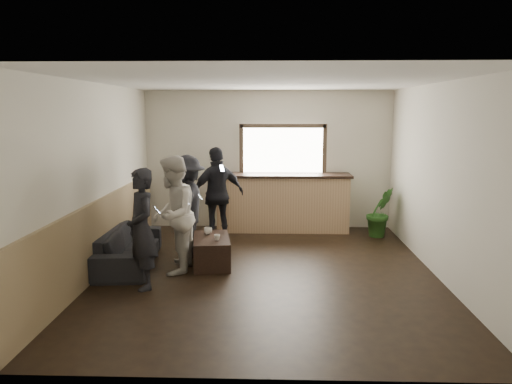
{
  "coord_description": "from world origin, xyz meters",
  "views": [
    {
      "loc": [
        0.09,
        -7.17,
        2.4
      ],
      "look_at": [
        -0.16,
        0.4,
        1.16
      ],
      "focal_mm": 35.0,
      "sensor_mm": 36.0,
      "label": 1
    }
  ],
  "objects_px": {
    "cup_a": "(208,231)",
    "potted_plant": "(380,212)",
    "sofa": "(129,247)",
    "cup_b": "(217,237)",
    "person_a": "(141,229)",
    "person_b": "(173,215)",
    "person_d": "(218,195)",
    "coffee_table": "(212,251)",
    "bar_counter": "(283,199)",
    "person_c": "(187,206)"
  },
  "relations": [
    {
      "from": "cup_b",
      "to": "person_b",
      "type": "xyz_separation_m",
      "value": [
        -0.63,
        -0.2,
        0.39
      ]
    },
    {
      "from": "coffee_table",
      "to": "person_a",
      "type": "distance_m",
      "value": 1.46
    },
    {
      "from": "cup_b",
      "to": "person_a",
      "type": "distance_m",
      "value": 1.32
    },
    {
      "from": "cup_a",
      "to": "potted_plant",
      "type": "distance_m",
      "value": 3.5
    },
    {
      "from": "sofa",
      "to": "cup_a",
      "type": "height_order",
      "value": "sofa"
    },
    {
      "from": "potted_plant",
      "to": "person_c",
      "type": "height_order",
      "value": "person_c"
    },
    {
      "from": "coffee_table",
      "to": "person_d",
      "type": "relative_size",
      "value": 0.57
    },
    {
      "from": "cup_b",
      "to": "person_b",
      "type": "height_order",
      "value": "person_b"
    },
    {
      "from": "coffee_table",
      "to": "cup_a",
      "type": "xyz_separation_m",
      "value": [
        -0.08,
        0.22,
        0.27
      ]
    },
    {
      "from": "person_b",
      "to": "bar_counter",
      "type": "bearing_deg",
      "value": 149.83
    },
    {
      "from": "cup_a",
      "to": "person_a",
      "type": "xyz_separation_m",
      "value": [
        -0.73,
        -1.26,
        0.33
      ]
    },
    {
      "from": "bar_counter",
      "to": "person_a",
      "type": "bearing_deg",
      "value": -120.24
    },
    {
      "from": "coffee_table",
      "to": "sofa",
      "type": "bearing_deg",
      "value": -178.1
    },
    {
      "from": "potted_plant",
      "to": "person_d",
      "type": "distance_m",
      "value": 3.11
    },
    {
      "from": "bar_counter",
      "to": "person_b",
      "type": "xyz_separation_m",
      "value": [
        -1.68,
        -2.7,
        0.23
      ]
    },
    {
      "from": "cup_b",
      "to": "person_a",
      "type": "relative_size",
      "value": 0.06
    },
    {
      "from": "cup_b",
      "to": "person_d",
      "type": "distance_m",
      "value": 1.68
    },
    {
      "from": "bar_counter",
      "to": "potted_plant",
      "type": "xyz_separation_m",
      "value": [
        1.85,
        -0.47,
        -0.16
      ]
    },
    {
      "from": "person_d",
      "to": "person_b",
      "type": "bearing_deg",
      "value": 47.47
    },
    {
      "from": "cup_b",
      "to": "person_a",
      "type": "height_order",
      "value": "person_a"
    },
    {
      "from": "cup_a",
      "to": "sofa",
      "type": "bearing_deg",
      "value": -167.92
    },
    {
      "from": "person_b",
      "to": "potted_plant",
      "type": "bearing_deg",
      "value": 124.02
    },
    {
      "from": "sofa",
      "to": "cup_a",
      "type": "distance_m",
      "value": 1.26
    },
    {
      "from": "sofa",
      "to": "person_b",
      "type": "distance_m",
      "value": 1.03
    },
    {
      "from": "potted_plant",
      "to": "person_d",
      "type": "xyz_separation_m",
      "value": [
        -3.06,
        -0.41,
        0.39
      ]
    },
    {
      "from": "sofa",
      "to": "cup_a",
      "type": "bearing_deg",
      "value": -83.22
    },
    {
      "from": "cup_b",
      "to": "person_a",
      "type": "xyz_separation_m",
      "value": [
        -0.92,
        -0.88,
        0.34
      ]
    },
    {
      "from": "coffee_table",
      "to": "person_c",
      "type": "xyz_separation_m",
      "value": [
        -0.46,
        0.51,
        0.62
      ]
    },
    {
      "from": "cup_a",
      "to": "potted_plant",
      "type": "bearing_deg",
      "value": 28.11
    },
    {
      "from": "sofa",
      "to": "cup_b",
      "type": "relative_size",
      "value": 20.55
    },
    {
      "from": "sofa",
      "to": "cup_b",
      "type": "bearing_deg",
      "value": -100.49
    },
    {
      "from": "person_b",
      "to": "person_a",
      "type": "bearing_deg",
      "value": -21.63
    },
    {
      "from": "person_a",
      "to": "person_c",
      "type": "height_order",
      "value": "person_c"
    },
    {
      "from": "person_b",
      "to": "person_d",
      "type": "height_order",
      "value": "person_b"
    },
    {
      "from": "bar_counter",
      "to": "coffee_table",
      "type": "distance_m",
      "value": 2.64
    },
    {
      "from": "person_a",
      "to": "person_c",
      "type": "xyz_separation_m",
      "value": [
        0.35,
        1.56,
        0.02
      ]
    },
    {
      "from": "bar_counter",
      "to": "coffee_table",
      "type": "bearing_deg",
      "value": -116.36
    },
    {
      "from": "cup_a",
      "to": "person_b",
      "type": "bearing_deg",
      "value": -126.98
    },
    {
      "from": "coffee_table",
      "to": "cup_a",
      "type": "bearing_deg",
      "value": 110.63
    },
    {
      "from": "person_b",
      "to": "person_c",
      "type": "distance_m",
      "value": 0.88
    },
    {
      "from": "potted_plant",
      "to": "cup_b",
      "type": "bearing_deg",
      "value": -144.91
    },
    {
      "from": "cup_a",
      "to": "person_a",
      "type": "height_order",
      "value": "person_a"
    },
    {
      "from": "cup_b",
      "to": "coffee_table",
      "type": "bearing_deg",
      "value": 122.35
    },
    {
      "from": "sofa",
      "to": "person_d",
      "type": "xyz_separation_m",
      "value": [
        1.24,
        1.5,
        0.59
      ]
    },
    {
      "from": "bar_counter",
      "to": "sofa",
      "type": "xyz_separation_m",
      "value": [
        -2.45,
        -2.38,
        -0.36
      ]
    },
    {
      "from": "sofa",
      "to": "potted_plant",
      "type": "bearing_deg",
      "value": -71.36
    },
    {
      "from": "person_d",
      "to": "coffee_table",
      "type": "bearing_deg",
      "value": 64.01
    },
    {
      "from": "bar_counter",
      "to": "person_b",
      "type": "relative_size",
      "value": 1.54
    },
    {
      "from": "cup_a",
      "to": "potted_plant",
      "type": "height_order",
      "value": "potted_plant"
    },
    {
      "from": "bar_counter",
      "to": "sofa",
      "type": "bearing_deg",
      "value": -135.88
    }
  ]
}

